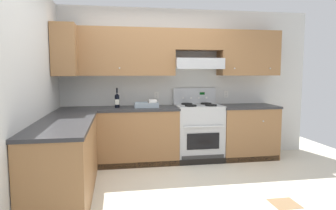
{
  "coord_description": "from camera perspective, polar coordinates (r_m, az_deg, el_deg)",
  "views": [
    {
      "loc": [
        -0.64,
        -3.64,
        1.47
      ],
      "look_at": [
        0.1,
        0.7,
        1.0
      ],
      "focal_mm": 32.53,
      "sensor_mm": 36.0,
      "label": 1
    }
  ],
  "objects": [
    {
      "name": "wine_bottle",
      "position": [
        4.93,
        -9.52,
        0.94
      ],
      "size": [
        0.08,
        0.08,
        0.32
      ],
      "color": "black",
      "rests_on": "counter_back_run"
    },
    {
      "name": "ground_plane",
      "position": [
        3.98,
        0.3,
        -15.61
      ],
      "size": [
        7.04,
        7.04,
        0.0
      ],
      "primitive_type": "plane",
      "color": "beige"
    },
    {
      "name": "paper_towel_roll",
      "position": [
        5.05,
        -2.92,
        0.42
      ],
      "size": [
        0.13,
        0.12,
        0.12
      ],
      "color": "white",
      "rests_on": "counter_back_run"
    },
    {
      "name": "wall_back",
      "position": [
        5.27,
        1.75,
        6.2
      ],
      "size": [
        4.68,
        0.57,
        2.55
      ],
      "color": "silver",
      "rests_on": "ground_plane"
    },
    {
      "name": "counter_back_run",
      "position": [
        5.05,
        -0.62,
        -5.55
      ],
      "size": [
        3.6,
        0.65,
        0.91
      ],
      "color": "olive",
      "rests_on": "ground_plane"
    },
    {
      "name": "wall_left",
      "position": [
        3.98,
        -23.53,
        3.68
      ],
      "size": [
        0.47,
        4.0,
        2.55
      ],
      "color": "silver",
      "rests_on": "ground_plane"
    },
    {
      "name": "counter_left_run",
      "position": [
        3.82,
        -18.64,
        -9.7
      ],
      "size": [
        0.63,
        1.91,
        0.91
      ],
      "color": "olive",
      "rests_on": "ground_plane"
    },
    {
      "name": "bowl",
      "position": [
        4.94,
        -4.09,
        -0.12
      ],
      "size": [
        0.39,
        0.24,
        0.08
      ],
      "color": "#9EADB7",
      "rests_on": "counter_back_run"
    },
    {
      "name": "stove",
      "position": [
        5.17,
        5.69,
        -4.98
      ],
      "size": [
        0.76,
        0.62,
        1.2
      ],
      "color": "#B7BABC",
      "rests_on": "ground_plane"
    },
    {
      "name": "floor_accent_tile",
      "position": [
        3.83,
        20.99,
        -16.84
      ],
      "size": [
        0.3,
        0.3,
        0.01
      ],
      "primitive_type": "cube",
      "color": "olive",
      "rests_on": "ground_plane"
    }
  ]
}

